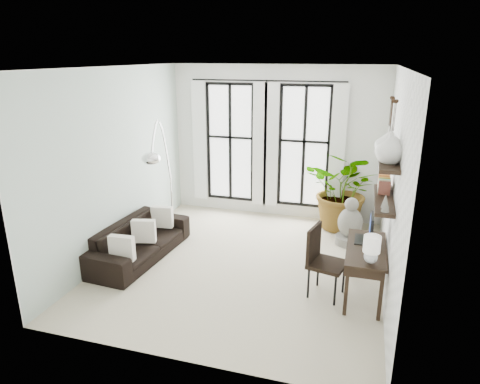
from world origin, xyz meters
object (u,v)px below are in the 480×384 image
at_px(desk_chair, 321,257).
at_px(plant, 345,190).
at_px(buddha, 350,225).
at_px(arc_lamp, 160,148).
at_px(sofa, 139,240).
at_px(desk, 366,252).

bearing_deg(desk_chair, plant, 100.03).
xyz_separation_m(plant, buddha, (0.17, -0.72, -0.43)).
height_order(desk_chair, arc_lamp, arc_lamp).
distance_m(plant, buddha, 0.86).
xyz_separation_m(sofa, desk, (3.75, -0.24, 0.40)).
bearing_deg(desk, desk_chair, -172.72).
height_order(arc_lamp, buddha, arc_lamp).
relative_size(desk, arc_lamp, 0.56).
bearing_deg(plant, arc_lamp, -154.40).
bearing_deg(arc_lamp, buddha, 13.56).
height_order(plant, desk, plant).
xyz_separation_m(sofa, plant, (3.30, 2.32, 0.50)).
bearing_deg(desk_chair, arc_lamp, 173.49).
bearing_deg(plant, buddha, -76.86).
xyz_separation_m(sofa, arc_lamp, (0.10, 0.78, 1.47)).
distance_m(sofa, buddha, 3.82).
bearing_deg(sofa, buddha, -61.12).
distance_m(arc_lamp, buddha, 3.74).
distance_m(plant, arc_lamp, 3.68).
relative_size(desk_chair, buddha, 1.16).
height_order(sofa, buddha, buddha).
bearing_deg(plant, desk, -80.08).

